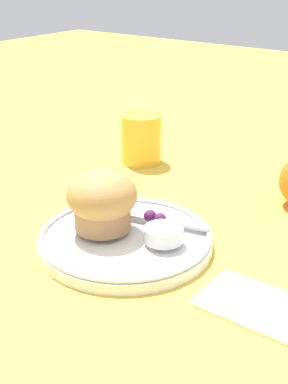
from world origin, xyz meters
TOP-DOWN VIEW (x-y plane):
  - ground_plane at (0.00, 0.00)m, footprint 3.00×3.00m
  - plate at (-0.00, -0.02)m, footprint 0.22×0.22m
  - muffin at (-0.03, -0.02)m, footprint 0.09×0.09m
  - cream_ramekin at (0.05, -0.01)m, footprint 0.05×0.05m
  - berry_pair at (0.02, 0.03)m, footprint 0.03×0.02m
  - butter_knife at (-0.00, 0.03)m, footprint 0.17×0.06m
  - juice_glass at (-0.16, 0.23)m, footprint 0.07×0.07m
  - folded_napkin at (0.20, -0.03)m, footprint 0.14×0.08m

SIDE VIEW (x-z plane):
  - ground_plane at x=0.00m, z-range 0.00..0.00m
  - folded_napkin at x=0.20m, z-range 0.00..0.01m
  - plate at x=0.00m, z-range 0.00..0.02m
  - butter_knife at x=0.00m, z-range 0.02..0.02m
  - berry_pair at x=0.02m, z-range 0.02..0.04m
  - cream_ramekin at x=0.05m, z-range 0.02..0.04m
  - juice_glass at x=-0.16m, z-range 0.00..0.09m
  - muffin at x=-0.03m, z-range 0.02..0.10m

